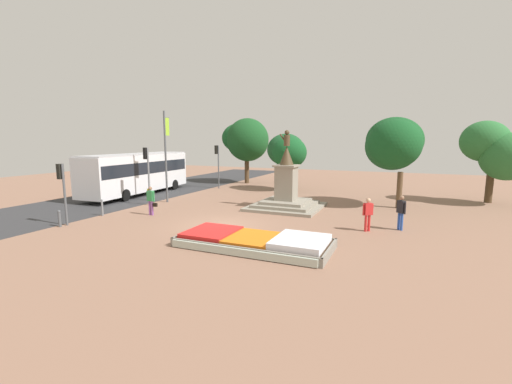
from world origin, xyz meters
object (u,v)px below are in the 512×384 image
at_px(flower_planter, 255,242).
at_px(statue_monument, 286,193).
at_px(traffic_light_near_crossing, 62,182).
at_px(traffic_light_mid_block, 147,166).
at_px(kerb_bollard_south, 60,218).
at_px(pedestrian_crossing_plaza, 401,210).
at_px(city_bus, 137,171).
at_px(pedestrian_near_planter, 368,212).
at_px(pedestrian_with_handbag, 151,199).
at_px(banner_pole, 166,155).
at_px(traffic_light_far_corner, 217,159).
at_px(kerb_bollard_mid_a, 102,207).

xyz_separation_m(flower_planter, statue_monument, (-1.53, 8.62, 0.74)).
height_order(traffic_light_near_crossing, traffic_light_mid_block, traffic_light_mid_block).
distance_m(traffic_light_mid_block, kerb_bollard_south, 7.12).
height_order(traffic_light_mid_block, pedestrian_crossing_plaza, traffic_light_mid_block).
relative_size(traffic_light_near_crossing, city_bus, 0.30).
bearing_deg(city_bus, pedestrian_near_planter, -13.72).
distance_m(statue_monument, pedestrian_with_handbag, 8.64).
bearing_deg(pedestrian_with_handbag, pedestrian_crossing_plaza, 9.23).
xyz_separation_m(banner_pole, city_bus, (-4.47, 1.91, -1.49)).
bearing_deg(flower_planter, pedestrian_with_handbag, 158.54).
xyz_separation_m(statue_monument, pedestrian_crossing_plaza, (7.11, -3.10, 0.04)).
bearing_deg(pedestrian_crossing_plaza, banner_pole, 173.64).
distance_m(traffic_light_near_crossing, pedestrian_crossing_plaza, 17.57).
bearing_deg(banner_pole, pedestrian_crossing_plaza, -6.36).
bearing_deg(flower_planter, traffic_light_near_crossing, -177.28).
height_order(statue_monument, traffic_light_far_corner, statue_monument).
height_order(pedestrian_near_planter, pedestrian_crossing_plaza, pedestrian_crossing_plaza).
bearing_deg(city_bus, pedestrian_crossing_plaza, -10.25).
bearing_deg(kerb_bollard_south, pedestrian_crossing_plaza, 21.45).
height_order(traffic_light_far_corner, pedestrian_near_planter, traffic_light_far_corner).
bearing_deg(pedestrian_near_planter, kerb_bollard_south, -159.66).
relative_size(traffic_light_near_crossing, traffic_light_mid_block, 0.82).
xyz_separation_m(traffic_light_near_crossing, pedestrian_crossing_plaza, (16.45, 6.04, -1.28)).
bearing_deg(pedestrian_with_handbag, flower_planter, -21.46).
relative_size(banner_pole, pedestrian_with_handbag, 3.75).
bearing_deg(traffic_light_near_crossing, pedestrian_with_handbag, 55.84).
xyz_separation_m(flower_planter, traffic_light_near_crossing, (-10.88, -0.52, 2.06)).
height_order(banner_pole, pedestrian_crossing_plaza, banner_pole).
distance_m(banner_pole, city_bus, 5.08).
distance_m(flower_planter, city_bus, 17.44).
distance_m(banner_pole, pedestrian_with_handbag, 5.09).
bearing_deg(banner_pole, traffic_light_far_corner, 91.78).
xyz_separation_m(traffic_light_mid_block, banner_pole, (0.48, 1.44, 0.70)).
bearing_deg(statue_monument, kerb_bollard_mid_a, -144.44).
bearing_deg(traffic_light_mid_block, banner_pole, 71.72).
distance_m(statue_monument, traffic_light_mid_block, 9.76).
bearing_deg(banner_pole, flower_planter, -35.42).
height_order(city_bus, pedestrian_with_handbag, city_bus).
distance_m(city_bus, pedestrian_crossing_plaza, 20.64).
bearing_deg(statue_monument, traffic_light_mid_block, -163.20).
relative_size(flower_planter, traffic_light_near_crossing, 2.01).
xyz_separation_m(statue_monument, traffic_light_near_crossing, (-9.35, -9.14, 1.32)).
xyz_separation_m(pedestrian_near_planter, kerb_bollard_south, (-14.87, -5.51, -0.50)).
distance_m(traffic_light_near_crossing, traffic_light_mid_block, 6.38).
bearing_deg(city_bus, kerb_bollard_south, -68.79).
distance_m(statue_monument, city_bus, 13.23).
bearing_deg(city_bus, statue_monument, -2.49).
bearing_deg(banner_pole, traffic_light_mid_block, -108.28).
distance_m(pedestrian_with_handbag, pedestrian_crossing_plaza, 14.07).
xyz_separation_m(traffic_light_far_corner, kerb_bollard_mid_a, (-0.39, -13.18, -2.27)).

